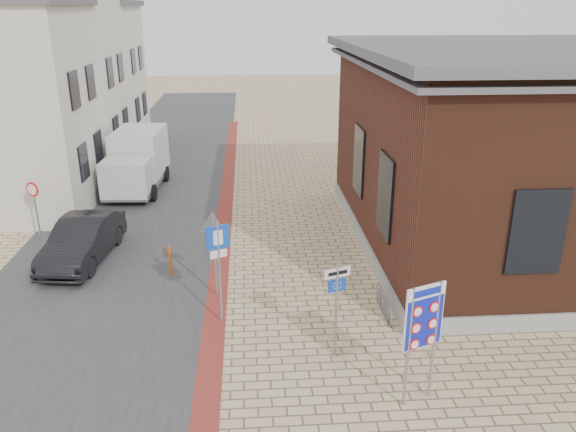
{
  "coord_description": "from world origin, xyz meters",
  "views": [
    {
      "loc": [
        -0.97,
        -11.2,
        7.95
      ],
      "look_at": [
        0.14,
        4.14,
        2.2
      ],
      "focal_mm": 35.0,
      "sensor_mm": 36.0,
      "label": 1
    }
  ],
  "objects_px": {
    "sedan": "(83,240)",
    "box_truck": "(137,161)",
    "parking_sign": "(219,255)",
    "bollard": "(170,261)",
    "essen_sign": "(337,295)",
    "border_sign": "(424,320)"
  },
  "relations": [
    {
      "from": "border_sign",
      "to": "parking_sign",
      "type": "bearing_deg",
      "value": 119.14
    },
    {
      "from": "parking_sign",
      "to": "bollard",
      "type": "bearing_deg",
      "value": 95.6
    },
    {
      "from": "sedan",
      "to": "box_truck",
      "type": "height_order",
      "value": "box_truck"
    },
    {
      "from": "box_truck",
      "to": "essen_sign",
      "type": "relative_size",
      "value": 2.08
    },
    {
      "from": "box_truck",
      "to": "essen_sign",
      "type": "bearing_deg",
      "value": -59.63
    },
    {
      "from": "box_truck",
      "to": "parking_sign",
      "type": "distance_m",
      "value": 12.71
    },
    {
      "from": "parking_sign",
      "to": "box_truck",
      "type": "bearing_deg",
      "value": 85.56
    },
    {
      "from": "sedan",
      "to": "parking_sign",
      "type": "height_order",
      "value": "parking_sign"
    },
    {
      "from": "border_sign",
      "to": "bollard",
      "type": "xyz_separation_m",
      "value": [
        -6.0,
        6.5,
        -1.51
      ]
    },
    {
      "from": "box_truck",
      "to": "essen_sign",
      "type": "xyz_separation_m",
      "value": [
        7.04,
        -13.67,
        0.28
      ]
    },
    {
      "from": "sedan",
      "to": "box_truck",
      "type": "bearing_deg",
      "value": 93.33
    },
    {
      "from": "essen_sign",
      "to": "parking_sign",
      "type": "relative_size",
      "value": 0.86
    },
    {
      "from": "sedan",
      "to": "bollard",
      "type": "height_order",
      "value": "sedan"
    },
    {
      "from": "sedan",
      "to": "parking_sign",
      "type": "relative_size",
      "value": 1.52
    },
    {
      "from": "border_sign",
      "to": "essen_sign",
      "type": "xyz_separation_m",
      "value": [
        -1.5,
        1.8,
        -0.34
      ]
    },
    {
      "from": "essen_sign",
      "to": "bollard",
      "type": "relative_size",
      "value": 2.59
    },
    {
      "from": "box_truck",
      "to": "parking_sign",
      "type": "xyz_separation_m",
      "value": [
        4.24,
        -11.97,
        0.62
      ]
    },
    {
      "from": "parking_sign",
      "to": "bollard",
      "type": "xyz_separation_m",
      "value": [
        -1.7,
        3.0,
        -1.51
      ]
    },
    {
      "from": "border_sign",
      "to": "bollard",
      "type": "relative_size",
      "value": 2.89
    },
    {
      "from": "box_truck",
      "to": "border_sign",
      "type": "distance_m",
      "value": 17.68
    },
    {
      "from": "sedan",
      "to": "box_truck",
      "type": "distance_m",
      "value": 7.72
    },
    {
      "from": "sedan",
      "to": "essen_sign",
      "type": "relative_size",
      "value": 1.75
    }
  ]
}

